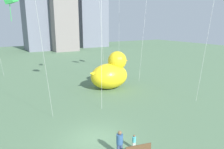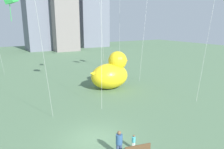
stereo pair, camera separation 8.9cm
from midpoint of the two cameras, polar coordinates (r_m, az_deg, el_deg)
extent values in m
plane|color=#547554|center=(15.02, -4.89, -17.24)|extent=(140.00, 140.00, 0.00)
cube|color=brown|center=(12.92, 7.01, -19.37)|extent=(1.57, 0.42, 0.45)
cylinder|color=#38476B|center=(13.29, 2.27, -19.66)|extent=(0.18, 0.18, 0.80)
cylinder|color=#33598C|center=(12.88, 1.91, -17.19)|extent=(0.40, 0.40, 0.60)
sphere|color=brown|center=(12.67, 1.92, -15.58)|extent=(0.23, 0.23, 0.23)
cylinder|color=silver|center=(13.97, 5.59, -18.71)|extent=(0.11, 0.11, 0.47)
cylinder|color=silver|center=(14.03, 6.01, -18.56)|extent=(0.11, 0.11, 0.47)
cylinder|color=#4CBFC6|center=(13.79, 5.84, -17.19)|extent=(0.24, 0.24, 0.35)
sphere|color=brown|center=(13.66, 5.87, -16.30)|extent=(0.14, 0.14, 0.14)
ellipsoid|color=yellow|center=(25.43, -0.85, -0.43)|extent=(4.70, 3.48, 3.07)
sphere|color=yellow|center=(25.62, 1.33, 3.82)|extent=(2.29, 2.29, 2.29)
cone|color=orange|center=(26.19, 3.25, 3.76)|extent=(1.03, 1.03, 1.03)
cone|color=yellow|center=(24.39, -5.03, 0.15)|extent=(1.40, 1.23, 1.48)
cube|color=slate|center=(68.13, -19.72, 14.42)|extent=(7.66, 9.75, 19.21)
cube|color=gray|center=(66.06, -13.97, 19.00)|extent=(6.92, 10.30, 28.74)
cube|color=slate|center=(74.46, -5.68, 15.55)|extent=(9.66, 7.18, 20.69)
cylinder|color=silver|center=(18.83, -3.01, 12.44)|extent=(0.75, 1.10, 14.63)
cylinder|color=silver|center=(15.56, -17.88, 2.15)|extent=(1.46, 3.60, 9.56)
cylinder|color=green|center=(15.75, -26.14, 15.77)|extent=(0.04, 0.04, 1.60)
cylinder|color=silver|center=(29.73, 8.58, 12.16)|extent=(2.54, 1.75, 14.06)
cylinder|color=silver|center=(25.97, -2.88, 10.25)|extent=(2.41, 2.99, 12.38)
cylinder|color=silver|center=(35.03, 1.89, 17.07)|extent=(0.45, 0.61, 19.66)
camera|label=1|loc=(0.04, -90.14, -0.03)|focal=33.57mm
camera|label=2|loc=(0.04, 89.86, 0.03)|focal=33.57mm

